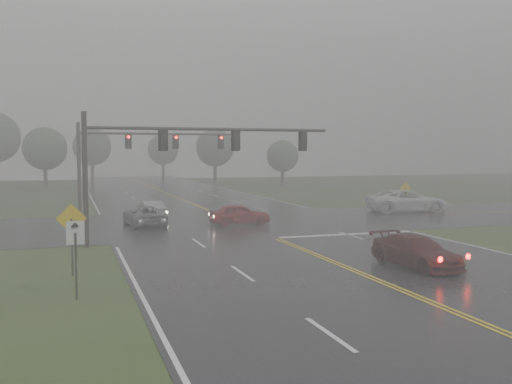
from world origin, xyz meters
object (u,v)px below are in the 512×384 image
object	(u,v)px
car_grey	(144,226)
signal_gantry_far	(131,150)
sedan_silver	(151,219)
sedan_maroon	(416,267)
signal_gantry_near	(167,152)
sedan_red	(240,225)
pickup_white	(407,212)

from	to	relation	value
car_grey	signal_gantry_far	distance (m)	10.26
sedan_silver	car_grey	xyz separation A→B (m)	(-0.97, -3.76, 0.00)
sedan_maroon	sedan_silver	xyz separation A→B (m)	(-8.18, 21.02, 0.00)
sedan_silver	car_grey	bearing A→B (deg)	72.46
sedan_maroon	signal_gantry_near	size ratio (longest dim) A/B	0.34
sedan_maroon	car_grey	bearing A→B (deg)	110.73
sedan_silver	signal_gantry_far	world-z (taller)	signal_gantry_far
sedan_maroon	sedan_red	xyz separation A→B (m)	(-2.99, 15.95, 0.00)
signal_gantry_near	sedan_maroon	bearing A→B (deg)	-47.37
sedan_red	car_grey	xyz separation A→B (m)	(-6.16, 1.31, 0.00)
sedan_silver	signal_gantry_near	size ratio (longest dim) A/B	0.30
pickup_white	signal_gantry_far	world-z (taller)	signal_gantry_far
pickup_white	sedan_maroon	bearing A→B (deg)	158.71
sedan_maroon	car_grey	distance (m)	19.54
sedan_maroon	signal_gantry_far	xyz separation A→B (m)	(-9.05, 26.19, 5.05)
sedan_red	car_grey	bearing A→B (deg)	80.12
sedan_silver	pickup_white	world-z (taller)	pickup_white
sedan_maroon	sedan_silver	world-z (taller)	sedan_silver
car_grey	pickup_white	bearing A→B (deg)	-179.37
sedan_silver	signal_gantry_near	xyz separation A→B (m)	(-0.66, -11.41, 4.88)
sedan_red	sedan_silver	xyz separation A→B (m)	(-5.20, 5.07, 0.00)
signal_gantry_near	sedan_red	bearing A→B (deg)	47.28
sedan_maroon	sedan_red	distance (m)	16.23
signal_gantry_far	sedan_red	bearing A→B (deg)	-59.35
signal_gantry_far	sedan_maroon	bearing A→B (deg)	-70.94
car_grey	sedan_silver	bearing A→B (deg)	-109.11
pickup_white	sedan_silver	bearing A→B (deg)	95.92
sedan_maroon	car_grey	xyz separation A→B (m)	(-9.15, 17.26, 0.00)
sedan_silver	pickup_white	size ratio (longest dim) A/B	0.63
signal_gantry_far	sedan_silver	bearing A→B (deg)	-80.47
sedan_maroon	sedan_silver	distance (m)	22.56
sedan_red	car_grey	size ratio (longest dim) A/B	0.85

